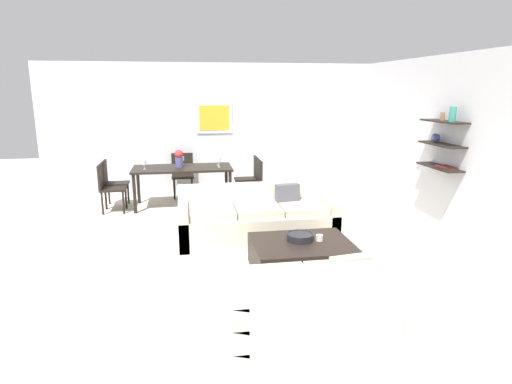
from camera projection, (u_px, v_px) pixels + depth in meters
The scene contains 19 objects.
ground_plane at pixel (261, 246), 6.17m from camera, with size 18.00×18.00×0.00m, color beige.
back_wall_unit at pixel (246, 128), 9.29m from camera, with size 8.40×0.09×2.70m.
right_wall_shelf_unit at pixel (442, 142), 6.92m from camera, with size 0.34×8.20×2.70m.
sofa_beige at pixel (257, 220), 6.43m from camera, with size 2.27×0.90×0.78m.
loveseat_white at pixel (314, 302), 3.95m from camera, with size 1.59×0.90×0.78m.
coffee_table at pixel (302, 257), 5.29m from camera, with size 1.19×0.95×0.38m.
decorative_bowl at pixel (300, 237), 5.30m from camera, with size 0.33×0.33×0.09m.
candle_jar at pixel (319, 238), 5.28m from camera, with size 0.09×0.09×0.07m, color silver.
dining_table at pixel (182, 171), 8.14m from camera, with size 1.83×0.84×0.75m.
dining_chair_right_near at pixel (254, 180), 8.21m from camera, with size 0.44×0.44×0.88m.
dining_chair_left_far at pixel (111, 180), 8.15m from camera, with size 0.44×0.44×0.88m.
dining_chair_head at pixel (183, 172), 8.97m from camera, with size 0.44×0.44×0.88m.
dining_chair_right_far at pixel (251, 176), 8.57m from camera, with size 0.44×0.44×0.88m.
dining_chair_left_near at pixel (108, 185), 7.79m from camera, with size 0.44×0.44×0.88m.
wine_glass_left_near at pixel (144, 163), 7.89m from camera, with size 0.08×0.08×0.17m.
wine_glass_right_far at pixel (218, 159), 8.31m from camera, with size 0.07×0.07×0.15m.
wine_glass_head at pixel (182, 159), 8.45m from camera, with size 0.08×0.08×0.14m.
wine_glass_right_near at pixel (219, 160), 8.10m from camera, with size 0.07×0.07×0.18m.
centerpiece_vase at pixel (179, 158), 8.11m from camera, with size 0.16×0.16×0.32m.
Camera 1 is at (-1.04, -5.73, 2.19)m, focal length 30.51 mm.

